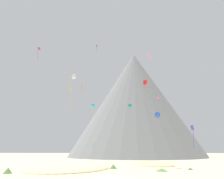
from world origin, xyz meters
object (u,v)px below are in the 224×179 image
Objects in this scene: bush_ridge_crest at (162,170)px; kite_cyan_mid at (93,106)px; bush_near_left at (113,166)px; kite_white_high at (74,76)px; kite_blue_mid at (157,115)px; kite_red_mid at (145,83)px; kite_orange_high at (82,86)px; bush_scatter_east at (8,171)px; kite_magenta_high at (39,51)px; bush_near_right at (190,169)px; kite_teal_mid at (130,105)px; kite_rainbow_mid at (158,98)px; kite_indigo_low at (193,131)px; kite_pink_high at (149,56)px; bush_mid_center at (94,167)px; kite_lime_low at (94,141)px; kite_violet_high at (97,47)px; rock_massif at (136,106)px; kite_yellow_mid at (70,91)px.

bush_ridge_crest is 0.46× the size of kite_cyan_mid.
kite_white_high is at bearing 117.31° from bush_near_left.
kite_blue_mid is at bearing 63.35° from bush_near_left.
kite_orange_high reaches higher than kite_red_mid.
bush_scatter_east is 0.42× the size of kite_orange_high.
kite_magenta_high reaches higher than kite_cyan_mid.
kite_magenta_high is at bearing -151.30° from kite_cyan_mid.
bush_near_right is 0.39× the size of kite_red_mid.
kite_magenta_high is at bearing 144.79° from kite_orange_high.
kite_magenta_high reaches higher than kite_teal_mid.
kite_rainbow_mid is 26.45m from kite_cyan_mid.
kite_white_high is at bearing 160.24° from kite_cyan_mid.
kite_indigo_low is at bearing -15.57° from kite_magenta_high.
bush_near_left is 0.30× the size of kite_cyan_mid.
kite_red_mid reaches higher than bush_near_right.
kite_pink_high is 23.35m from kite_blue_mid.
bush_near_right is 0.30× the size of kite_orange_high.
bush_near_left is 0.54× the size of kite_red_mid.
bush_mid_center is 36.20m from kite_blue_mid.
kite_violet_high is at bearing 41.27° from kite_lime_low.
kite_teal_mid reaches higher than kite_lime_low.
rock_massif is 70.42m from kite_yellow_mid.
bush_ridge_crest is 84.66m from rock_massif.
kite_indigo_low is (31.17, -6.04, -11.81)m from kite_yellow_mid.
kite_white_high is (-33.42, 34.97, 32.09)m from bush_near_right.
kite_pink_high is (0.76, 16.97, 31.16)m from bush_ridge_crest.
kite_violet_high reaches higher than kite_white_high.
kite_cyan_mid is (-17.63, 26.91, -1.23)m from kite_red_mid.
kite_violet_high is at bearing -144.18° from kite_blue_mid.
rock_massif is at bearing 119.40° from kite_blue_mid.
kite_violet_high is 16.39m from kite_orange_high.
bush_scatter_east is 51.03m from kite_orange_high.
kite_orange_high reaches higher than kite_rainbow_mid.
bush_near_right is 0.22× the size of kite_cyan_mid.
kite_cyan_mid is (7.91, 0.06, -12.01)m from kite_white_high.
kite_yellow_mid is at bearing 142.29° from bush_mid_center.
kite_orange_high is at bearing 122.02° from bush_ridge_crest.
kite_indigo_low is (8.18, -9.24, -23.13)m from kite_pink_high.
kite_yellow_mid is at bearing 148.20° from bush_ridge_crest.
bush_near_left is 0.96× the size of kite_pink_high.
bush_scatter_east is 0.29× the size of kite_yellow_mid.
kite_cyan_mid is (-27.96, 30.72, 12.00)m from kite_indigo_low.
bush_ridge_crest is 0.50× the size of kite_teal_mid.
bush_near_left is at bearing -78.51° from kite_yellow_mid.
rock_massif reaches higher than kite_violet_high.
kite_violet_high is at bearing 72.17° from bush_scatter_east.
kite_lime_low is at bearing 58.58° from kite_white_high.
kite_indigo_low is at bearing 19.77° from bush_scatter_east.
kite_lime_low is at bearing 35.57° from kite_magenta_high.
bush_scatter_east is (-34.67, -9.02, 0.28)m from bush_near_right.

